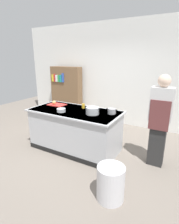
# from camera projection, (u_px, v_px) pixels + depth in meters

# --- Properties ---
(ground_plane) EXTENTS (10.00, 10.00, 0.00)m
(ground_plane) POSITION_uv_depth(u_px,v_px,m) (76.00, 148.00, 4.07)
(ground_plane) COLOR slate
(back_wall) EXTENTS (6.40, 0.12, 3.00)m
(back_wall) POSITION_uv_depth(u_px,v_px,m) (113.00, 74.00, 5.37)
(back_wall) COLOR white
(back_wall) RESTS_ON ground_plane
(counter_island) EXTENTS (1.98, 0.98, 0.90)m
(counter_island) POSITION_uv_depth(u_px,v_px,m) (75.00, 129.00, 3.93)
(counter_island) COLOR #B7BABF
(counter_island) RESTS_ON ground_plane
(cutting_board) EXTENTS (0.40, 0.28, 0.02)m
(cutting_board) POSITION_uv_depth(u_px,v_px,m) (57.00, 105.00, 4.23)
(cutting_board) COLOR red
(cutting_board) RESTS_ON counter_island
(onion) EXTENTS (0.09, 0.09, 0.09)m
(onion) POSITION_uv_depth(u_px,v_px,m) (54.00, 102.00, 4.21)
(onion) COLOR tan
(onion) RESTS_ON cutting_board
(stock_pot) EXTENTS (0.33, 0.27, 0.14)m
(stock_pot) POSITION_uv_depth(u_px,v_px,m) (92.00, 111.00, 3.54)
(stock_pot) COLOR #B7BABF
(stock_pot) RESTS_ON counter_island
(sauce_pan) EXTENTS (0.23, 0.17, 0.11)m
(sauce_pan) POSITION_uv_depth(u_px,v_px,m) (112.00, 111.00, 3.57)
(sauce_pan) COLOR #99999E
(sauce_pan) RESTS_ON counter_island
(mixing_bowl) EXTENTS (0.18, 0.18, 0.07)m
(mixing_bowl) POSITION_uv_depth(u_px,v_px,m) (61.00, 110.00, 3.70)
(mixing_bowl) COLOR #B7BABF
(mixing_bowl) RESTS_ON counter_island
(juice_cup) EXTENTS (0.07, 0.07, 0.10)m
(juice_cup) POSITION_uv_depth(u_px,v_px,m) (83.00, 106.00, 3.96)
(juice_cup) COLOR yellow
(juice_cup) RESTS_ON counter_island
(trash_bin) EXTENTS (0.40, 0.40, 0.53)m
(trash_bin) POSITION_uv_depth(u_px,v_px,m) (111.00, 183.00, 2.55)
(trash_bin) COLOR silver
(trash_bin) RESTS_ON ground_plane
(person_chef) EXTENTS (0.38, 0.25, 1.72)m
(person_chef) POSITION_uv_depth(u_px,v_px,m) (160.00, 119.00, 3.21)
(person_chef) COLOR #2A2A2A
(person_chef) RESTS_ON ground_plane
(bookshelf) EXTENTS (1.10, 0.31, 1.70)m
(bookshelf) POSITION_uv_depth(u_px,v_px,m) (67.00, 92.00, 6.05)
(bookshelf) COLOR brown
(bookshelf) RESTS_ON ground_plane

